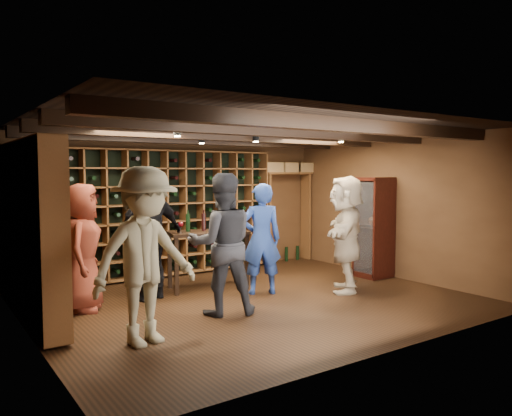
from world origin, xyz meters
TOP-DOWN VIEW (x-y plane):
  - ground at (0.00, 0.00)m, footprint 6.00×6.00m
  - room_shell at (0.00, 0.05)m, footprint 6.00×6.00m
  - wine_rack_back at (-0.52, 2.33)m, footprint 4.65×0.30m
  - wine_rack_left at (-2.83, 0.82)m, footprint 0.30×2.65m
  - crate_shelf at (2.41, 2.32)m, footprint 1.20×0.32m
  - display_cabinet at (2.71, 0.20)m, footprint 0.55×0.50m
  - man_blue_shirt at (0.34, 0.31)m, footprint 0.73×0.62m
  - man_grey_suit at (-0.72, -0.30)m, footprint 1.09×0.97m
  - guest_red_floral at (-2.20, 0.90)m, footprint 0.86×0.99m
  - guest_woman_black at (-1.19, 0.95)m, footprint 1.21×0.76m
  - guest_khaki at (-2.00, -0.83)m, footprint 1.36×0.93m
  - guest_beige at (1.54, -0.28)m, footprint 1.56×1.58m
  - tasting_table at (-0.18, 1.06)m, footprint 1.34×0.88m

SIDE VIEW (x-z plane):
  - ground at x=0.00m, z-range 0.00..0.00m
  - tasting_table at x=-0.18m, z-range 0.21..1.42m
  - man_blue_shirt at x=0.34m, z-range 0.00..1.70m
  - display_cabinet at x=2.71m, z-range -0.02..1.73m
  - guest_red_floral at x=-2.20m, z-range 0.00..1.72m
  - guest_beige at x=1.54m, z-range 0.00..1.82m
  - man_grey_suit at x=-0.72m, z-range 0.00..1.86m
  - guest_woman_black at x=-1.19m, z-range 0.00..1.91m
  - guest_khaki at x=-2.00m, z-range 0.00..1.93m
  - wine_rack_back at x=-0.52m, z-range 0.05..2.25m
  - wine_rack_left at x=-2.83m, z-range 0.05..2.25m
  - crate_shelf at x=2.41m, z-range 0.54..2.60m
  - room_shell at x=0.00m, z-range -0.58..5.42m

